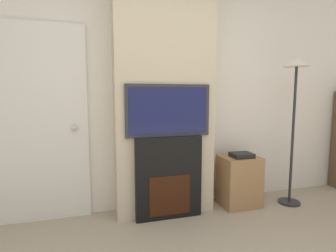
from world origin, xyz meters
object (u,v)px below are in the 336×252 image
object	(u,v)px
fireplace	(168,177)
television	(168,111)
floor_lamp	(295,92)
media_stand	(239,180)

from	to	relation	value
fireplace	television	world-z (taller)	television
television	floor_lamp	distance (m)	1.50
fireplace	floor_lamp	xyz separation A→B (m)	(1.48, -0.07, 0.89)
floor_lamp	television	bearing A→B (deg)	177.51
fireplace	media_stand	bearing A→B (deg)	3.64
floor_lamp	media_stand	xyz separation A→B (m)	(-0.61, 0.12, -1.02)
fireplace	television	size ratio (longest dim) A/B	0.98
fireplace	floor_lamp	size ratio (longest dim) A/B	0.51
television	fireplace	bearing A→B (deg)	90.00
fireplace	television	bearing A→B (deg)	-90.00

